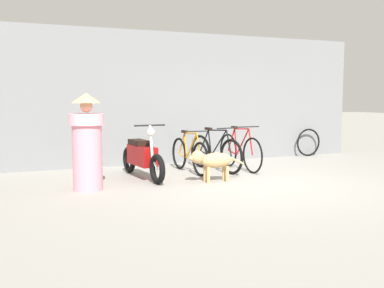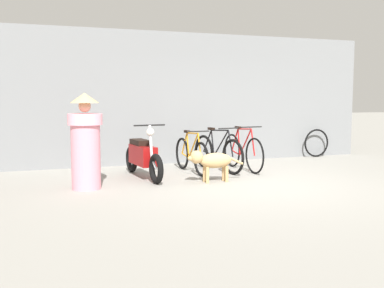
# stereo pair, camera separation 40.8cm
# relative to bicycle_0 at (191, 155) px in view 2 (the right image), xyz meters

# --- Properties ---
(ground_plane) EXTENTS (60.00, 60.00, 0.00)m
(ground_plane) POSITION_rel_bicycle_0_xyz_m (0.58, -1.55, -0.35)
(ground_plane) COLOR gray
(shop_wall_back) EXTENTS (8.71, 0.20, 2.94)m
(shop_wall_back) POSITION_rel_bicycle_0_xyz_m (0.58, 1.44, 1.12)
(shop_wall_back) COLOR slate
(shop_wall_back) RESTS_ON ground
(bicycle_0) EXTENTS (0.46, 1.63, 0.86)m
(bicycle_0) POSITION_rel_bicycle_0_xyz_m (0.00, 0.00, 0.00)
(bicycle_0) COLOR black
(bicycle_0) RESTS_ON ground
(bicycle_1) EXTENTS (0.49, 1.74, 0.90)m
(bicycle_1) POSITION_rel_bicycle_0_xyz_m (0.58, 0.02, 0.02)
(bicycle_1) COLOR black
(bicycle_1) RESTS_ON ground
(bicycle_2) EXTENTS (0.46, 1.69, 0.92)m
(bicycle_2) POSITION_rel_bicycle_0_xyz_m (1.10, -0.07, 0.03)
(bicycle_2) COLOR black
(bicycle_2) RESTS_ON ground
(motorcycle) EXTENTS (0.58, 1.90, 1.01)m
(motorcycle) POSITION_rel_bicycle_0_xyz_m (-1.04, -0.24, 0.05)
(motorcycle) COLOR black
(motorcycle) RESTS_ON ground
(stray_dog) EXTENTS (1.04, 0.28, 0.57)m
(stray_dog) POSITION_rel_bicycle_0_xyz_m (-0.00, -1.09, 0.03)
(stray_dog) COLOR tan
(stray_dog) RESTS_ON ground
(person_in_robes) EXTENTS (0.75, 0.75, 1.56)m
(person_in_robes) POSITION_rel_bicycle_0_xyz_m (-2.15, -0.94, 0.44)
(person_in_robes) COLOR pink
(person_in_robes) RESTS_ON ground
(spare_tire_left) EXTENTS (0.70, 0.05, 0.70)m
(spare_tire_left) POSITION_rel_bicycle_0_xyz_m (3.76, 1.18, -0.00)
(spare_tire_left) COLOR black
(spare_tire_left) RESTS_ON ground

